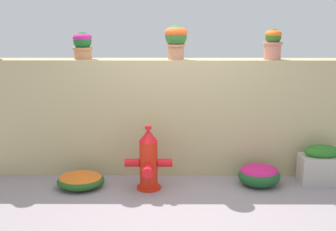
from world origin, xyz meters
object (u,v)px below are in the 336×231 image
fire_hydrant (148,161)px  flower_bush_left (259,174)px  potted_plant_2 (176,38)px  planter_box (321,165)px  potted_plant_3 (273,42)px  flower_bush_right (81,180)px  potted_plant_1 (83,44)px

fire_hydrant → flower_bush_left: 1.51m
potted_plant_2 → fire_hydrant: size_ratio=0.54×
planter_box → potted_plant_3: bearing=147.6°
flower_bush_left → flower_bush_right: flower_bush_left is taller
fire_hydrant → flower_bush_left: size_ratio=1.52×
fire_hydrant → flower_bush_right: bearing=176.9°
potted_plant_1 → potted_plant_3: 2.64m
potted_plant_1 → potted_plant_3: potted_plant_3 is taller
potted_plant_3 → fire_hydrant: size_ratio=0.48×
potted_plant_2 → flower_bush_right: 2.32m
flower_bush_right → potted_plant_1: bearing=92.1°
flower_bush_left → flower_bush_right: (-2.40, -0.09, -0.05)m
fire_hydrant → flower_bush_right: 0.96m
potted_plant_1 → fire_hydrant: (0.94, -0.71, -1.48)m
potted_plant_2 → fire_hydrant: bearing=-119.3°
potted_plant_1 → fire_hydrant: size_ratio=0.43×
flower_bush_left → potted_plant_2: bearing=155.4°
fire_hydrant → flower_bush_left: fire_hydrant is taller
potted_plant_3 → flower_bush_right: potted_plant_3 is taller
flower_bush_right → planter_box: 3.27m
fire_hydrant → potted_plant_2: bearing=60.7°
potted_plant_1 → flower_bush_left: 3.02m
flower_bush_right → potted_plant_3: bearing=12.7°
flower_bush_left → potted_plant_1: bearing=166.7°
flower_bush_right → planter_box: bearing=3.1°
potted_plant_3 → fire_hydrant: (-1.70, -0.64, -1.50)m
potted_plant_2 → planter_box: 2.64m
flower_bush_right → flower_bush_left: bearing=2.1°
potted_plant_2 → fire_hydrant: 1.73m
potted_plant_3 → flower_bush_right: bearing=-167.3°
potted_plant_1 → planter_box: (3.29, -0.48, -1.61)m
potted_plant_2 → fire_hydrant: potted_plant_2 is taller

